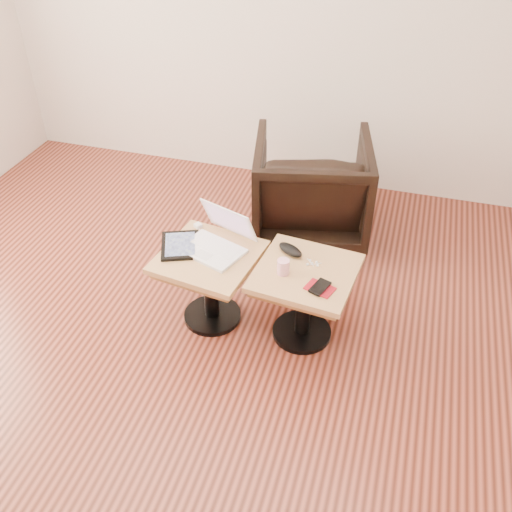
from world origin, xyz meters
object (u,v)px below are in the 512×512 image
(laptop, at_px, (217,240))
(armchair, at_px, (311,188))
(striped_cup, at_px, (283,267))
(side_table_left, at_px, (210,271))
(side_table_right, at_px, (305,287))

(laptop, distance_m, armchair, 1.03)
(laptop, bearing_deg, armchair, 90.65)
(striped_cup, relative_size, armchair, 0.11)
(striped_cup, xyz_separation_m, armchair, (-0.07, 1.08, -0.16))
(laptop, relative_size, striped_cup, 5.03)
(side_table_left, relative_size, armchair, 0.75)
(armchair, bearing_deg, side_table_left, 58.39)
(side_table_right, height_order, laptop, laptop)
(striped_cup, bearing_deg, side_table_right, 26.18)
(side_table_right, xyz_separation_m, armchair, (-0.18, 1.03, 0.00))
(striped_cup, height_order, armchair, armchair)
(side_table_right, height_order, striped_cup, striped_cup)
(side_table_right, relative_size, laptop, 1.33)
(side_table_left, height_order, laptop, laptop)
(side_table_left, height_order, armchair, armchair)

